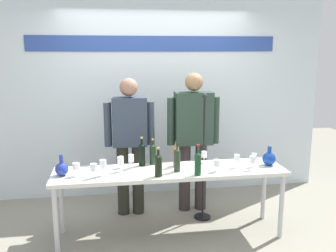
% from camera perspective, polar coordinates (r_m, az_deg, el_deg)
% --- Properties ---
extents(ground_plane, '(10.00, 10.00, 0.00)m').
position_cam_1_polar(ground_plane, '(4.23, 0.33, -16.30)').
color(ground_plane, gray).
extents(back_wall, '(4.69, 0.11, 3.00)m').
position_cam_1_polar(back_wall, '(5.10, -2.09, 6.20)').
color(back_wall, silver).
rests_on(back_wall, ground).
extents(display_table, '(2.43, 0.56, 0.74)m').
position_cam_1_polar(display_table, '(3.96, 0.34, -7.57)').
color(display_table, silver).
rests_on(display_table, ground).
extents(decanter_blue_left, '(0.13, 0.13, 0.22)m').
position_cam_1_polar(decanter_blue_left, '(3.89, -15.94, -6.28)').
color(decanter_blue_left, '#223597').
rests_on(decanter_blue_left, display_table).
extents(decanter_blue_right, '(0.15, 0.15, 0.21)m').
position_cam_1_polar(decanter_blue_right, '(4.21, 15.20, -4.82)').
color(decanter_blue_right, navy).
rests_on(decanter_blue_right, display_table).
extents(presenter_left, '(0.59, 0.22, 1.66)m').
position_cam_1_polar(presenter_left, '(4.45, -5.88, -1.86)').
color(presenter_left, '#26281E').
rests_on(presenter_left, ground).
extents(presenter_right, '(0.64, 0.22, 1.71)m').
position_cam_1_polar(presenter_right, '(4.54, 3.89, -1.02)').
color(presenter_right, '#332A2C').
rests_on(presenter_right, ground).
extents(wine_bottle_0, '(0.07, 0.07, 0.30)m').
position_cam_1_polar(wine_bottle_0, '(3.85, 1.41, -5.09)').
color(wine_bottle_0, '#223322').
rests_on(wine_bottle_0, display_table).
extents(wine_bottle_1, '(0.07, 0.07, 0.29)m').
position_cam_1_polar(wine_bottle_1, '(4.11, -2.35, -4.20)').
color(wine_bottle_1, black).
rests_on(wine_bottle_1, display_table).
extents(wine_bottle_2, '(0.07, 0.07, 0.32)m').
position_cam_1_polar(wine_bottle_2, '(3.76, 4.59, -5.61)').
color(wine_bottle_2, '#143C21').
rests_on(wine_bottle_2, display_table).
extents(wine_bottle_3, '(0.07, 0.07, 0.32)m').
position_cam_1_polar(wine_bottle_3, '(4.06, -4.02, -4.24)').
color(wine_bottle_3, black).
rests_on(wine_bottle_3, display_table).
extents(wine_bottle_4, '(0.08, 0.08, 0.29)m').
position_cam_1_polar(wine_bottle_4, '(3.71, -1.48, -5.88)').
color(wine_bottle_4, black).
rests_on(wine_bottle_4, display_table).
extents(wine_bottle_5, '(0.07, 0.07, 0.29)m').
position_cam_1_polar(wine_bottle_5, '(4.01, 1.23, -4.52)').
color(wine_bottle_5, '#C96F22').
rests_on(wine_bottle_5, display_table).
extents(wine_glass_left_0, '(0.07, 0.07, 0.17)m').
position_cam_1_polar(wine_glass_left_0, '(3.78, -9.91, -5.82)').
color(wine_glass_left_0, white).
rests_on(wine_glass_left_0, display_table).
extents(wine_glass_left_1, '(0.07, 0.07, 0.16)m').
position_cam_1_polar(wine_glass_left_1, '(3.88, -7.28, -5.38)').
color(wine_glass_left_1, white).
rests_on(wine_glass_left_1, display_table).
extents(wine_glass_left_2, '(0.06, 0.06, 0.13)m').
position_cam_1_polar(wine_glass_left_2, '(4.01, -7.21, -5.17)').
color(wine_glass_left_2, white).
rests_on(wine_glass_left_2, display_table).
extents(wine_glass_left_3, '(0.07, 0.07, 0.15)m').
position_cam_1_polar(wine_glass_left_3, '(3.73, -11.33, -6.26)').
color(wine_glass_left_3, white).
rests_on(wine_glass_left_3, display_table).
extents(wine_glass_left_4, '(0.07, 0.07, 0.14)m').
position_cam_1_polar(wine_glass_left_4, '(3.83, -13.89, -6.04)').
color(wine_glass_left_4, white).
rests_on(wine_glass_left_4, display_table).
extents(wine_glass_left_5, '(0.06, 0.06, 0.16)m').
position_cam_1_polar(wine_glass_left_5, '(3.95, -5.67, -5.00)').
color(wine_glass_left_5, white).
rests_on(wine_glass_left_5, display_table).
extents(wine_glass_right_0, '(0.06, 0.06, 0.15)m').
position_cam_1_polar(wine_glass_right_0, '(4.01, 12.80, -5.11)').
color(wine_glass_right_0, white).
rests_on(wine_glass_right_0, display_table).
extents(wine_glass_right_1, '(0.06, 0.06, 0.13)m').
position_cam_1_polar(wine_glass_right_1, '(4.16, 5.54, -4.40)').
color(wine_glass_right_1, white).
rests_on(wine_glass_right_1, display_table).
extents(wine_glass_right_2, '(0.06, 0.06, 0.14)m').
position_cam_1_polar(wine_glass_right_2, '(4.05, 10.46, -4.84)').
color(wine_glass_right_2, white).
rests_on(wine_glass_right_2, display_table).
extents(wine_glass_right_3, '(0.06, 0.06, 0.15)m').
position_cam_1_polar(wine_glass_right_3, '(4.12, 13.05, -4.64)').
color(wine_glass_right_3, white).
rests_on(wine_glass_right_3, display_table).
extents(wine_glass_right_4, '(0.07, 0.07, 0.13)m').
position_cam_1_polar(wine_glass_right_4, '(3.89, 7.44, -5.67)').
color(wine_glass_right_4, white).
rests_on(wine_glass_right_4, display_table).
extents(microphone_stand, '(0.20, 0.20, 1.50)m').
position_cam_1_polar(microphone_stand, '(4.44, 5.40, -7.92)').
color(microphone_stand, black).
rests_on(microphone_stand, ground).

